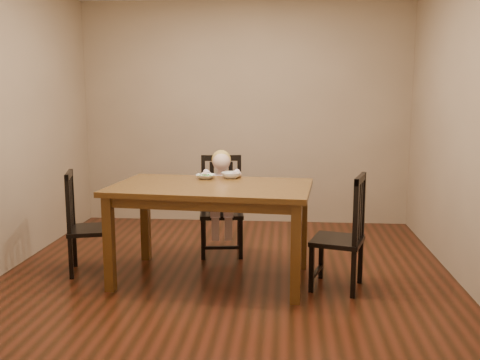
# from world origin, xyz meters

# --- Properties ---
(room) EXTENTS (4.01, 4.01, 2.71)m
(room) POSITION_xyz_m (0.00, 0.00, 1.35)
(room) COLOR #491D0F
(room) RESTS_ON ground
(dining_table) EXTENTS (1.75, 1.15, 0.83)m
(dining_table) POSITION_xyz_m (-0.12, -0.15, 0.74)
(dining_table) COLOR #4E3112
(dining_table) RESTS_ON room
(chair_child) EXTENTS (0.47, 0.46, 0.98)m
(chair_child) POSITION_xyz_m (-0.13, 0.63, 0.47)
(chair_child) COLOR black
(chair_child) RESTS_ON room
(chair_left) EXTENTS (0.48, 0.49, 0.92)m
(chair_left) POSITION_xyz_m (-1.28, -0.06, 0.44)
(chair_left) COLOR black
(chair_left) RESTS_ON room
(chair_right) EXTENTS (0.49, 0.51, 0.96)m
(chair_right) POSITION_xyz_m (0.99, -0.28, 0.46)
(chair_right) COLOR black
(chair_right) RESTS_ON room
(toddler) EXTENTS (0.38, 0.45, 0.57)m
(toddler) POSITION_xyz_m (-0.12, 0.58, 0.62)
(toddler) COLOR silver
(toddler) RESTS_ON chair_child
(bowl_peas) EXTENTS (0.18, 0.18, 0.04)m
(bowl_peas) POSITION_xyz_m (-0.22, 0.16, 0.85)
(bowl_peas) COLOR white
(bowl_peas) RESTS_ON dining_table
(bowl_veg) EXTENTS (0.22, 0.22, 0.05)m
(bowl_veg) POSITION_xyz_m (0.01, 0.22, 0.86)
(bowl_veg) COLOR white
(bowl_veg) RESTS_ON dining_table
(fork) EXTENTS (0.10, 0.10, 0.05)m
(fork) POSITION_xyz_m (-0.26, 0.15, 0.88)
(fork) COLOR silver
(fork) RESTS_ON bowl_peas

